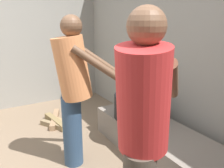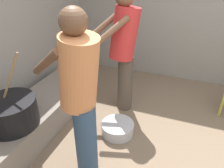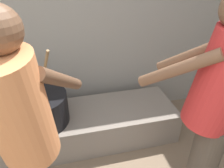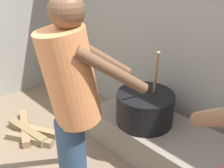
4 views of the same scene
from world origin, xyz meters
name	(u,v)px [view 1 (image 1 of 4)]	position (x,y,z in m)	size (l,w,h in m)	color
block_enclosure_rear	(184,44)	(0.00, 2.32, 1.22)	(4.82, 0.20, 2.43)	gray
hearth_ledge	(160,144)	(0.25, 1.80, 0.17)	(1.86, 0.60, 0.34)	slate
cooking_pot_main	(136,106)	(-0.17, 1.76, 0.49)	(0.52, 0.52, 0.74)	black
cook_in_red_shirt	(142,128)	(0.97, 0.96, 0.90)	(0.67, 0.71, 1.58)	#4C4238
cook_in_orange_shirt	(73,85)	(-0.14, 0.97, 0.88)	(0.56, 0.72, 1.55)	navy
firewood_pile	(57,122)	(-1.17, 1.06, 0.04)	(0.78, 0.43, 0.09)	olive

